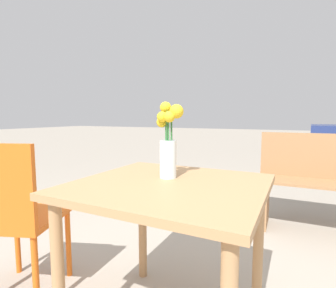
# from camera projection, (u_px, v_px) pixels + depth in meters

# --- Properties ---
(table_front) EXTENTS (0.81, 0.77, 0.71)m
(table_front) POSITION_uv_depth(u_px,v_px,m) (169.00, 207.00, 1.16)
(table_front) COLOR tan
(table_front) RESTS_ON ground_plane
(flower_vase) EXTENTS (0.13, 0.12, 0.36)m
(flower_vase) POSITION_uv_depth(u_px,v_px,m) (168.00, 144.00, 1.22)
(flower_vase) COLOR silver
(flower_vase) RESTS_ON table_front
(cafe_chair) EXTENTS (0.51, 0.51, 0.87)m
(cafe_chair) POSITION_uv_depth(u_px,v_px,m) (12.00, 212.00, 1.37)
(cafe_chair) COLOR orange
(cafe_chair) RESTS_ON ground_plane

